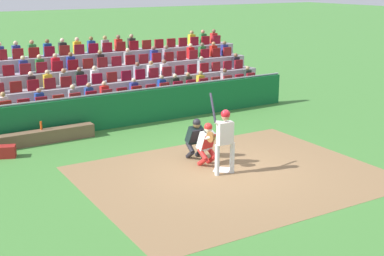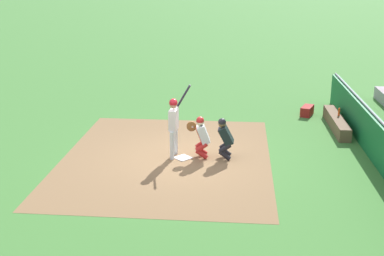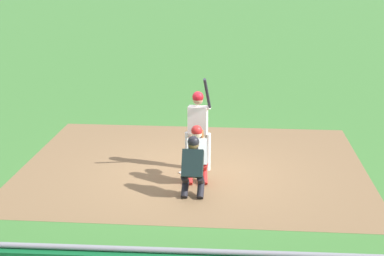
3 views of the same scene
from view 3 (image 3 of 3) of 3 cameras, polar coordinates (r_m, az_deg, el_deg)
The scene contains 6 objects.
ground_plane at distance 12.66m, azimuth 0.01°, elevation -4.64°, with size 160.00×160.00×0.00m, color #407A34.
infield_dirt_patch at distance 13.12m, azimuth 0.15°, elevation -3.82°, with size 7.88×6.25×0.01m, color olive.
home_plate_marker at distance 12.65m, azimuth 0.01°, elevation -4.57°, with size 0.44×0.44×0.02m, color white.
batter_at_plate at distance 12.54m, azimuth 0.64°, elevation 0.67°, with size 0.61×0.66×2.22m.
catcher_crouching at distance 11.89m, azimuth 0.53°, elevation -2.38°, with size 0.49×0.74×1.30m.
home_plate_umpire at distance 11.24m, azimuth 0.09°, elevation -3.70°, with size 0.48×0.50×1.27m.
Camera 3 is at (0.77, -11.75, 4.65)m, focal length 52.51 mm.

